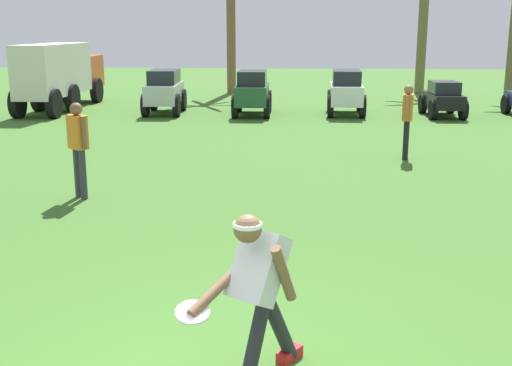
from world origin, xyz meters
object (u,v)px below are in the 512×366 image
object	(u,v)px
box_truck	(60,73)
palm_tree_left_of_centre	(423,14)
teammate_midfield	(78,141)
teammate_near_sideline	(407,115)
parked_car_slot_a	(164,90)
parked_car_slot_d	(443,98)
frisbee_in_flight	(193,312)
frisbee_thrower	(259,288)
parked_car_slot_c	(346,91)
palm_tree_far_left	(231,2)
parked_car_slot_b	(252,92)

from	to	relation	value
box_truck	palm_tree_left_of_centre	bearing A→B (deg)	26.24
teammate_midfield	teammate_near_sideline	bearing A→B (deg)	32.47
parked_car_slot_a	parked_car_slot_d	size ratio (longest dim) A/B	1.08
teammate_near_sideline	palm_tree_left_of_centre	distance (m)	14.58
parked_car_slot_a	frisbee_in_flight	bearing A→B (deg)	-76.99
teammate_midfield	parked_car_slot_d	xyz separation A→B (m)	(7.91, 10.53, -0.38)
frisbee_thrower	parked_car_slot_c	size ratio (longest dim) A/B	0.59
teammate_midfield	parked_car_slot_d	distance (m)	13.17
frisbee_thrower	teammate_near_sideline	size ratio (longest dim) A/B	0.90
frisbee_thrower	teammate_midfield	distance (m)	6.29
parked_car_slot_c	palm_tree_left_of_centre	size ratio (longest dim) A/B	0.43
parked_car_slot_c	palm_tree_far_left	bearing A→B (deg)	124.14
parked_car_slot_a	parked_car_slot_d	bearing A→B (deg)	-0.11
parked_car_slot_b	parked_car_slot_d	xyz separation A→B (m)	(5.96, 0.11, -0.18)
frisbee_in_flight	box_truck	xyz separation A→B (m)	(-7.48, 17.06, 0.51)
parked_car_slot_d	palm_tree_far_left	bearing A→B (deg)	137.67
parked_car_slot_b	frisbee_in_flight	bearing A→B (deg)	-86.82
parked_car_slot_a	parked_car_slot_d	distance (m)	8.81
parked_car_slot_b	parked_car_slot_d	distance (m)	5.96
parked_car_slot_d	parked_car_slot_b	bearing A→B (deg)	-178.91
teammate_midfield	parked_car_slot_c	xyz separation A→B (m)	(4.91, 10.77, -0.20)
parked_car_slot_d	palm_tree_far_left	size ratio (longest dim) A/B	0.35
teammate_midfield	box_truck	world-z (taller)	box_truck
teammate_near_sideline	parked_car_slot_d	size ratio (longest dim) A/B	0.70
teammate_midfield	parked_car_slot_d	size ratio (longest dim) A/B	0.70
frisbee_thrower	frisbee_in_flight	xyz separation A→B (m)	(-0.46, -0.32, -0.07)
teammate_near_sideline	parked_car_slot_a	xyz separation A→B (m)	(-6.67, 6.88, -0.20)
parked_car_slot_d	box_truck	bearing A→B (deg)	176.11
parked_car_slot_b	box_truck	size ratio (longest dim) A/B	0.40
frisbee_in_flight	teammate_near_sideline	size ratio (longest dim) A/B	0.19
teammate_near_sideline	teammate_midfield	bearing A→B (deg)	-147.53
parked_car_slot_a	palm_tree_left_of_centre	bearing A→B (deg)	37.96
frisbee_thrower	parked_car_slot_a	bearing A→B (deg)	104.81
frisbee_thrower	palm_tree_far_left	world-z (taller)	palm_tree_far_left
frisbee_thrower	frisbee_in_flight	size ratio (longest dim) A/B	4.71
teammate_near_sideline	parked_car_slot_b	bearing A→B (deg)	119.44
frisbee_thrower	parked_car_slot_b	size ratio (longest dim) A/B	0.59
frisbee_in_flight	parked_car_slot_a	bearing A→B (deg)	103.01
teammate_midfield	palm_tree_far_left	distance (m)	17.51
parked_car_slot_a	palm_tree_far_left	size ratio (longest dim) A/B	0.38
parked_car_slot_a	palm_tree_left_of_centre	distance (m)	12.08
teammate_near_sideline	box_truck	distance (m)	12.95
parked_car_slot_c	palm_tree_left_of_centre	distance (m)	8.26
parked_car_slot_d	palm_tree_far_left	world-z (taller)	palm_tree_far_left
frisbee_in_flight	teammate_near_sideline	world-z (taller)	teammate_near_sideline
frisbee_in_flight	palm_tree_left_of_centre	size ratio (longest dim) A/B	0.05
parked_car_slot_b	box_truck	xyz separation A→B (m)	(-6.58, 0.97, 0.49)
frisbee_in_flight	palm_tree_far_left	distance (m)	23.27
frisbee_thrower	box_truck	size ratio (longest dim) A/B	0.24
palm_tree_far_left	parked_car_slot_d	bearing A→B (deg)	-42.33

